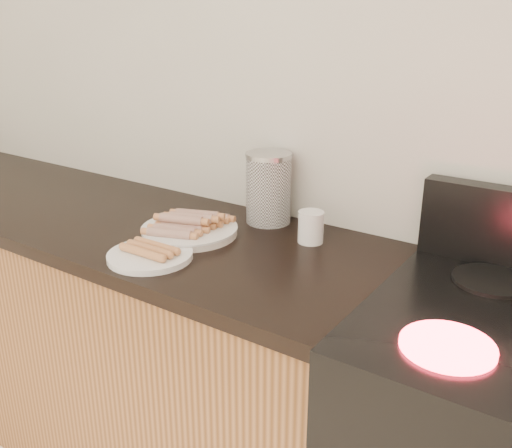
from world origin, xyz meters
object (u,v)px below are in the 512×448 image
Objects in this scene: side_plate at (150,256)px; mug at (311,227)px; canister at (269,188)px; main_plate at (190,232)px.

side_plate is 0.45m from mug.
side_plate is at bearing -104.02° from canister.
mug is (0.19, -0.07, -0.06)m from canister.
canister is 0.21m from mug.
mug is (0.32, 0.15, 0.04)m from main_plate.
side_plate is 1.04× the size of canister.
main_plate is 1.23× the size of side_plate.
canister reaches higher than main_plate.
main_plate is 0.35m from mug.
main_plate is 3.07× the size of mug.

